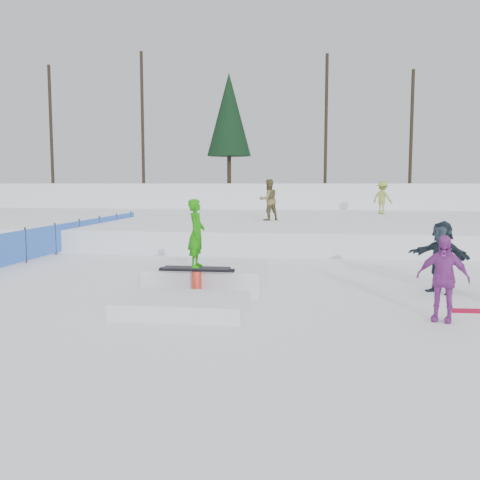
# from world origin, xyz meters

# --- Properties ---
(ground) EXTENTS (120.00, 120.00, 0.00)m
(ground) POSITION_xyz_m (0.00, 0.00, 0.00)
(ground) COLOR white
(snow_berm) EXTENTS (60.00, 14.00, 2.40)m
(snow_berm) POSITION_xyz_m (0.00, 30.00, 1.20)
(snow_berm) COLOR white
(snow_berm) RESTS_ON ground
(snow_midrise) EXTENTS (50.00, 18.00, 0.80)m
(snow_midrise) POSITION_xyz_m (0.00, 16.00, 0.40)
(snow_midrise) COLOR white
(snow_midrise) RESTS_ON ground
(safety_fence) EXTENTS (0.05, 16.00, 1.10)m
(safety_fence) POSITION_xyz_m (-6.50, 6.60, 0.55)
(safety_fence) COLOR blue
(safety_fence) RESTS_ON ground
(treeline) EXTENTS (40.24, 4.22, 10.50)m
(treeline) POSITION_xyz_m (6.18, 28.28, 7.45)
(treeline) COLOR black
(treeline) RESTS_ON snow_berm
(walker_olive) EXTENTS (1.11, 1.06, 1.81)m
(walker_olive) POSITION_xyz_m (0.23, 13.01, 1.70)
(walker_olive) COLOR brown
(walker_olive) RESTS_ON snow_midrise
(walker_ygreen) EXTENTS (1.27, 1.20, 1.73)m
(walker_ygreen) POSITION_xyz_m (5.79, 18.63, 1.66)
(walker_ygreen) COLOR #92A23A
(walker_ygreen) RESTS_ON snow_midrise
(spectator_purple) EXTENTS (0.98, 0.68, 1.54)m
(spectator_purple) POSITION_xyz_m (4.50, -0.74, 0.77)
(spectator_purple) COLOR purple
(spectator_purple) RESTS_ON ground
(spectator_dark) EXTENTS (1.38, 1.41, 1.61)m
(spectator_dark) POSITION_xyz_m (5.04, 1.79, 0.81)
(spectator_dark) COLOR #1A252E
(spectator_dark) RESTS_ON ground
(jib_rail_feature) EXTENTS (2.60, 4.40, 2.11)m
(jib_rail_feature) POSITION_xyz_m (-0.19, 0.98, 0.30)
(jib_rail_feature) COLOR white
(jib_rail_feature) RESTS_ON ground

